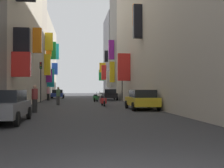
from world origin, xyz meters
TOP-DOWN VIEW (x-y plane):
  - ground_plane at (0.00, 30.00)m, footprint 140.00×140.00m
  - building_left_mid_b at (-7.97, 36.77)m, footprint 7.35×6.10m
  - building_left_mid_c at (-7.99, 49.89)m, footprint 7.40×20.20m
  - building_right_mid_b at (7.99, 43.10)m, footprint 6.92×9.23m
  - building_right_far at (7.99, 54.41)m, footprint 7.21×11.18m
  - parked_car_yellow at (3.96, 16.93)m, footprint 1.94×4.24m
  - parked_car_black at (3.61, 35.48)m, footprint 1.90×4.31m
  - parked_car_grey at (-3.92, 9.49)m, footprint 1.85×4.49m
  - parked_car_blue at (-3.69, 43.79)m, footprint 1.98×4.23m
  - scooter_white at (3.29, 45.74)m, footprint 0.82×1.75m
  - scooter_green at (1.48, 30.21)m, footprint 0.74×1.90m
  - scooter_red at (1.59, 21.89)m, footprint 0.49×1.98m
  - pedestrian_crossing at (-2.42, 23.88)m, footprint 0.53×0.53m
  - pedestrian_near_left at (-3.35, 15.00)m, footprint 0.51×0.51m
  - pedestrian_near_right at (-4.34, 34.77)m, footprint 0.42×0.42m
  - traffic_light_near_corner at (-4.62, 29.16)m, footprint 0.26×0.34m
  - traffic_light_far_corner at (4.57, 30.42)m, footprint 0.26×0.34m

SIDE VIEW (x-z plane):
  - ground_plane at x=0.00m, z-range 0.00..0.00m
  - scooter_white at x=3.29m, z-range -0.10..1.03m
  - scooter_green at x=1.48m, z-range -0.10..1.03m
  - scooter_red at x=1.59m, z-range -0.10..1.03m
  - parked_car_blue at x=-3.69m, z-range 0.04..1.40m
  - parked_car_yellow at x=3.96m, z-range 0.04..1.47m
  - parked_car_black at x=3.61m, z-range 0.04..1.48m
  - parked_car_grey at x=-3.92m, z-range 0.04..1.49m
  - pedestrian_crossing at x=-2.42m, z-range 0.00..1.68m
  - pedestrian_near_left at x=-3.35m, z-range 0.00..1.74m
  - pedestrian_near_right at x=-4.34m, z-range 0.00..1.79m
  - traffic_light_far_corner at x=4.57m, z-range 0.77..5.02m
  - traffic_light_near_corner at x=-4.62m, z-range 0.79..5.23m
  - building_left_mid_c at x=-7.99m, z-range 0.00..12.95m
  - building_right_far at x=7.99m, z-range -0.01..15.69m
  - building_left_mid_b at x=-7.97m, z-range -0.02..16.72m
  - building_right_mid_b at x=7.99m, z-range -0.01..17.99m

